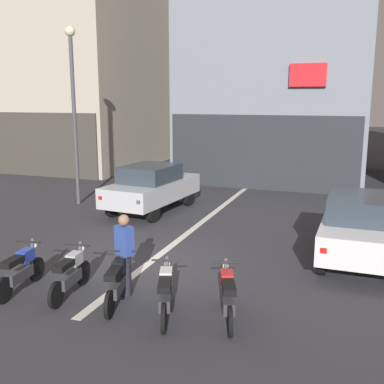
% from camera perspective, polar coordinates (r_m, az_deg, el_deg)
% --- Properties ---
extents(ground_plane, '(120.00, 120.00, 0.00)m').
position_cam_1_polar(ground_plane, '(11.08, -5.53, -8.94)').
color(ground_plane, '#333338').
extents(lane_centre_line, '(0.20, 18.00, 0.01)m').
position_cam_1_polar(lane_centre_line, '(16.45, 3.49, -2.04)').
color(lane_centre_line, silver).
rests_on(lane_centre_line, ground).
extents(building_corner_left, '(9.67, 9.45, 10.10)m').
position_cam_1_polar(building_corner_left, '(28.75, -15.12, 13.52)').
color(building_corner_left, '#B2A893').
rests_on(building_corner_left, ground).
extents(car_silver_crossing_near, '(2.14, 4.25, 1.64)m').
position_cam_1_polar(car_silver_crossing_near, '(15.90, -5.05, 0.71)').
color(car_silver_crossing_near, black).
rests_on(car_silver_crossing_near, ground).
extents(car_white_parked_kerbside, '(1.81, 4.12, 1.64)m').
position_cam_1_polar(car_white_parked_kerbside, '(11.74, 20.41, -3.92)').
color(car_white_parked_kerbside, black).
rests_on(car_white_parked_kerbside, ground).
extents(street_lamp, '(0.36, 0.36, 6.36)m').
position_cam_1_polar(street_lamp, '(17.22, -14.61, 11.32)').
color(street_lamp, '#47474C').
rests_on(street_lamp, ground).
extents(motorcycle_blue_row_leftmost, '(0.55, 1.67, 0.98)m').
position_cam_1_polar(motorcycle_blue_row_leftmost, '(10.04, -20.62, -9.09)').
color(motorcycle_blue_row_leftmost, black).
rests_on(motorcycle_blue_row_leftmost, ground).
extents(motorcycle_silver_row_left_mid, '(0.55, 1.66, 0.98)m').
position_cam_1_polar(motorcycle_silver_row_left_mid, '(9.53, -14.95, -9.83)').
color(motorcycle_silver_row_left_mid, black).
rests_on(motorcycle_silver_row_left_mid, ground).
extents(motorcycle_black_row_centre, '(0.61, 1.63, 0.98)m').
position_cam_1_polar(motorcycle_black_row_centre, '(8.97, -9.32, -10.97)').
color(motorcycle_black_row_centre, black).
rests_on(motorcycle_black_row_centre, ground).
extents(motorcycle_white_row_right_mid, '(0.70, 1.60, 0.98)m').
position_cam_1_polar(motorcycle_white_row_right_mid, '(8.39, -3.31, -12.46)').
color(motorcycle_white_row_right_mid, black).
rests_on(motorcycle_white_row_right_mid, ground).
extents(motorcycle_red_row_rightmost, '(0.70, 1.59, 0.98)m').
position_cam_1_polar(motorcycle_red_row_rightmost, '(8.30, 4.45, -12.75)').
color(motorcycle_red_row_rightmost, black).
rests_on(motorcycle_red_row_rightmost, ground).
extents(person_by_motorcycles, '(0.42, 0.35, 1.67)m').
position_cam_1_polar(person_by_motorcycles, '(9.18, -8.41, -7.75)').
color(person_by_motorcycles, '#23232D').
rests_on(person_by_motorcycles, ground).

